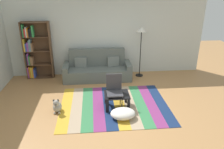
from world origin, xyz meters
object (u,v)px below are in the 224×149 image
object	(u,v)px
couch	(97,69)
standing_lamp	(141,36)
coffee_table	(117,96)
dog	(57,106)
folding_chair	(114,88)
pouf	(123,114)
bookshelf	(34,51)
tv_remote	(117,94)

from	to	relation	value
couch	standing_lamp	xyz separation A→B (m)	(1.49, 0.11, 1.10)
standing_lamp	coffee_table	bearing A→B (deg)	-116.69
dog	folding_chair	distance (m)	1.52
couch	pouf	size ratio (longest dim) A/B	3.75
dog	bookshelf	bearing A→B (deg)	113.11
couch	folding_chair	xyz separation A→B (m)	(0.38, -1.94, 0.20)
dog	tv_remote	distance (m)	1.54
tv_remote	dog	bearing A→B (deg)	145.93
coffee_table	dog	world-z (taller)	dog
bookshelf	coffee_table	bearing A→B (deg)	-41.84
pouf	couch	bearing A→B (deg)	102.07
coffee_table	bookshelf	bearing A→B (deg)	138.16
bookshelf	tv_remote	world-z (taller)	bookshelf
bookshelf	standing_lamp	xyz separation A→B (m)	(3.58, -0.18, 0.46)
coffee_table	folding_chair	xyz separation A→B (m)	(-0.06, 0.04, 0.22)
bookshelf	tv_remote	bearing A→B (deg)	-42.34
bookshelf	coffee_table	size ratio (longest dim) A/B	3.03
bookshelf	folding_chair	size ratio (longest dim) A/B	2.13
couch	dog	xyz separation A→B (m)	(-1.08, -2.06, -0.18)
couch	dog	world-z (taller)	couch
pouf	tv_remote	xyz separation A→B (m)	(-0.10, 0.48, 0.28)
folding_chair	pouf	bearing A→B (deg)	-41.89
couch	tv_remote	bearing A→B (deg)	-77.75
pouf	folding_chair	xyz separation A→B (m)	(-0.15, 0.56, 0.41)
standing_lamp	tv_remote	size ratio (longest dim) A/B	11.45
tv_remote	folding_chair	world-z (taller)	folding_chair
dog	folding_chair	size ratio (longest dim) A/B	0.44
standing_lamp	folding_chair	size ratio (longest dim) A/B	1.91
bookshelf	standing_lamp	size ratio (longest dim) A/B	1.12
pouf	standing_lamp	world-z (taller)	standing_lamp
dog	folding_chair	world-z (taller)	folding_chair
tv_remote	couch	bearing A→B (deg)	66.30
dog	tv_remote	bearing A→B (deg)	1.88
coffee_table	standing_lamp	bearing A→B (deg)	63.31
bookshelf	couch	bearing A→B (deg)	-7.77
bookshelf	dog	distance (m)	2.68
dog	standing_lamp	xyz separation A→B (m)	(2.57, 2.17, 1.27)
coffee_table	pouf	size ratio (longest dim) A/B	1.05
coffee_table	standing_lamp	xyz separation A→B (m)	(1.05, 2.09, 1.11)
coffee_table	dog	xyz separation A→B (m)	(-1.53, -0.09, -0.16)
couch	tv_remote	xyz separation A→B (m)	(0.44, -2.01, 0.07)
folding_chair	coffee_table	bearing A→B (deg)	-1.18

